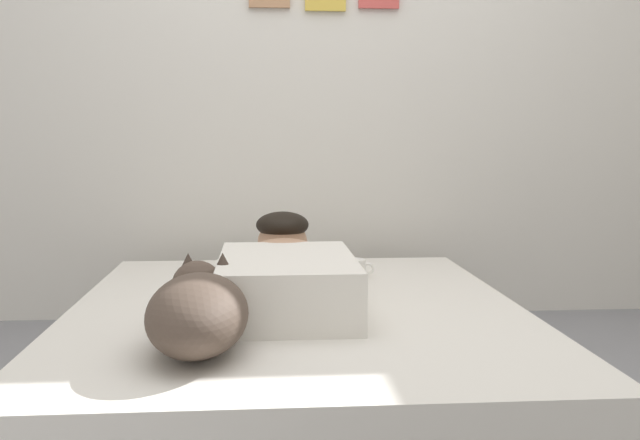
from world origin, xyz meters
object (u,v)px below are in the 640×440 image
Objects in this scene: pillow at (279,264)px; dog at (198,310)px; bed at (297,352)px; cell_phone at (327,294)px; person_lying at (286,272)px; coffee_cup at (355,269)px.

dog reaches higher than pillow.
cell_phone reaches higher than bed.
cell_phone is (0.15, 0.10, -0.10)m from person_lying.
pillow reaches higher than bed.
bed is 2.07× the size of person_lying.
pillow is 0.99m from dog.
coffee_cup is 0.34m from cell_phone.
cell_phone is at bearing 34.65° from person_lying.
person_lying is (0.01, -0.44, 0.05)m from pillow.
dog reaches higher than coffee_cup.
person_lying is at bearing -124.47° from coffee_cup.
person_lying reaches higher than cell_phone.
dog is at bearing -120.26° from bed.
pillow is 0.90× the size of dog.
cell_phone is at bearing -64.50° from pillow.
bed is 0.61m from dog.
coffee_cup is 0.89× the size of cell_phone.
bed is at bearing -118.83° from coffee_cup.
pillow is 0.57× the size of person_lying.
person_lying is (-0.03, 0.04, 0.26)m from bed.
pillow reaches higher than coffee_cup.
bed is 3.66× the size of pillow.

